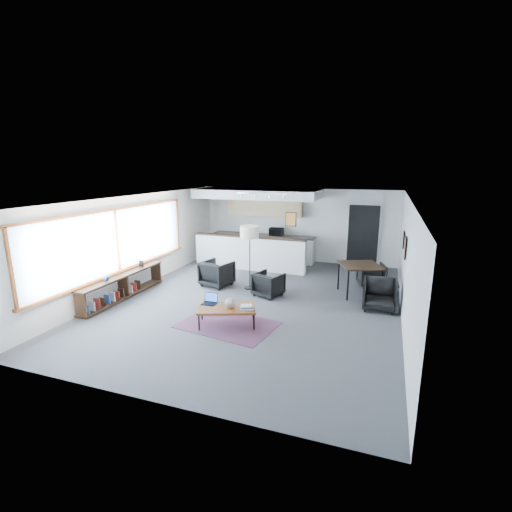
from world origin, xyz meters
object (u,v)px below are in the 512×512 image
(floor_lamp, at_px, (250,234))
(dining_chair_near, at_px, (380,296))
(dining_chair_far, at_px, (371,276))
(ceramic_pot, at_px, (230,303))
(armchair_left, at_px, (217,272))
(laptop, at_px, (210,300))
(book_stack, at_px, (247,307))
(coffee_table, at_px, (227,309))
(dining_table, at_px, (360,267))
(armchair_right, at_px, (269,283))
(microwave, at_px, (276,231))

(floor_lamp, bearing_deg, dining_chair_near, -7.04)
(dining_chair_far, bearing_deg, floor_lamp, 6.88)
(ceramic_pot, distance_m, armchair_left, 2.87)
(ceramic_pot, bearing_deg, laptop, 165.42)
(ceramic_pot, relative_size, book_stack, 0.68)
(coffee_table, relative_size, book_stack, 4.02)
(armchair_left, relative_size, dining_table, 0.62)
(coffee_table, height_order, dining_chair_near, dining_chair_near)
(armchair_right, xyz_separation_m, floor_lamp, (-0.68, 0.40, 1.20))
(ceramic_pot, relative_size, armchair_right, 0.34)
(armchair_left, height_order, dining_chair_near, armchair_left)
(ceramic_pot, distance_m, book_stack, 0.36)
(ceramic_pot, relative_size, microwave, 0.48)
(armchair_right, distance_m, floor_lamp, 1.44)
(laptop, distance_m, floor_lamp, 2.62)
(book_stack, height_order, dining_chair_far, dining_chair_far)
(laptop, xyz_separation_m, dining_chair_near, (3.52, 1.96, -0.13))
(armchair_right, relative_size, dining_chair_far, 1.12)
(ceramic_pot, distance_m, dining_chair_far, 4.76)
(coffee_table, relative_size, ceramic_pot, 5.91)
(book_stack, bearing_deg, ceramic_pot, -163.42)
(coffee_table, height_order, armchair_right, armchair_right)
(ceramic_pot, bearing_deg, dining_chair_near, 35.24)
(microwave, bearing_deg, armchair_right, -83.71)
(book_stack, bearing_deg, dining_chair_far, 58.13)
(dining_table, xyz_separation_m, microwave, (-3.15, 2.80, 0.34))
(ceramic_pot, distance_m, microwave, 5.91)
(floor_lamp, relative_size, dining_table, 1.38)
(floor_lamp, bearing_deg, armchair_left, -175.26)
(dining_table, distance_m, dining_chair_near, 1.16)
(dining_chair_far, bearing_deg, book_stack, 41.85)
(armchair_left, bearing_deg, coffee_table, 133.21)
(armchair_right, height_order, floor_lamp, floor_lamp)
(dining_table, distance_m, microwave, 4.23)
(laptop, bearing_deg, ceramic_pot, -15.08)
(microwave, bearing_deg, ceramic_pot, -90.27)
(dining_chair_near, height_order, microwave, microwave)
(armchair_right, relative_size, dining_chair_near, 1.01)
(coffee_table, distance_m, dining_chair_near, 3.70)
(ceramic_pot, relative_size, floor_lamp, 0.13)
(dining_table, height_order, dining_chair_far, dining_table)
(armchair_right, relative_size, floor_lamp, 0.39)
(dining_table, bearing_deg, coffee_table, -130.11)
(laptop, relative_size, armchair_left, 0.39)
(armchair_left, bearing_deg, dining_chair_far, -147.45)
(laptop, relative_size, book_stack, 0.90)
(armchair_left, distance_m, microwave, 3.54)
(dining_chair_near, relative_size, dining_chair_far, 1.11)
(coffee_table, relative_size, armchair_left, 1.74)
(armchair_right, bearing_deg, laptop, 88.13)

